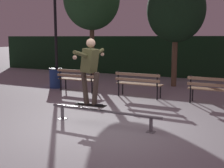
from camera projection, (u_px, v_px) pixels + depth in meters
ground_plane at (100, 127)px, 6.83m from camera, size 90.00×90.00×0.00m
hedge_backdrop at (191, 57)px, 15.25m from camera, size 24.00×1.20×2.09m
grind_rail at (103, 113)px, 6.95m from camera, size 2.85×0.18×0.37m
skateboard at (90, 105)px, 7.08m from camera, size 0.79×0.23×0.09m
skateboarder at (90, 66)px, 6.93m from camera, size 0.62×1.41×1.56m
park_bench_leftmost at (77, 78)px, 11.19m from camera, size 1.61×0.44×0.88m
park_bench_left_center at (138, 82)px, 10.10m from camera, size 1.61×0.44×0.88m
park_bench_right_center at (215, 87)px, 9.00m from camera, size 1.61×0.44×0.88m
tree_behind_benches at (176, 10)px, 12.05m from camera, size 2.36×2.36×4.42m
lamp_post_left at (56, 26)px, 11.81m from camera, size 0.32×0.32×3.90m
trash_can at (56, 78)px, 12.04m from camera, size 0.52×0.52×0.80m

